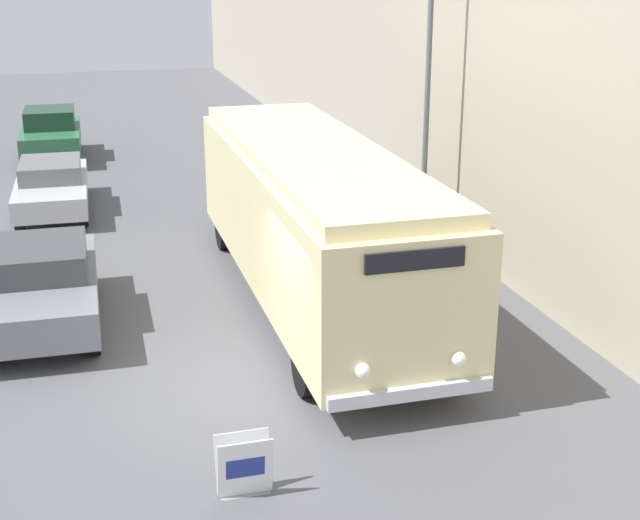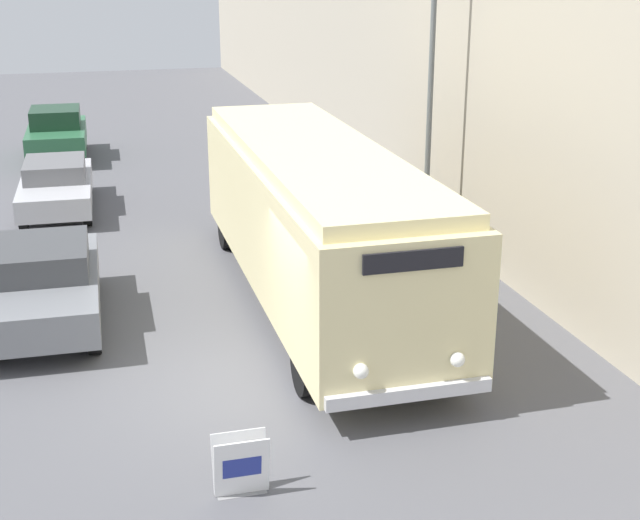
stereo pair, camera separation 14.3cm
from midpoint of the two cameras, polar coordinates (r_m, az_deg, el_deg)
name	(u,v)px [view 1 (the left image)]	position (r m, az deg, el deg)	size (l,w,h in m)	color
ground_plane	(252,386)	(14.11, -4.68, -8.01)	(80.00, 80.00, 0.00)	#56565B
building_wall_right	(397,86)	(24.08, 4.77, 11.06)	(0.30, 60.00, 6.11)	#B2A893
vintage_bus	(314,216)	(16.76, -0.60, 2.83)	(2.58, 10.30, 3.03)	black
sign_board	(244,467)	(11.37, -5.24, -13.03)	(0.69, 0.31, 0.81)	gray
streetlamp	(430,30)	(19.36, 6.83, 14.42)	(0.36, 0.36, 7.70)	#595E60
parked_car_near	(42,284)	(16.77, -17.63, -1.48)	(2.02, 4.44, 1.49)	black
parked_car_mid	(52,186)	(24.14, -16.96, 4.58)	(1.89, 4.53, 1.32)	black
parked_car_far	(51,134)	(30.37, -16.97, 7.72)	(1.91, 4.09, 1.63)	black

